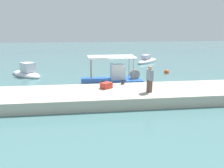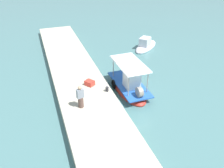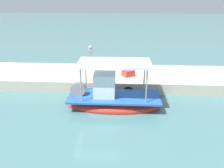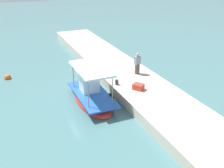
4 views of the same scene
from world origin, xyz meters
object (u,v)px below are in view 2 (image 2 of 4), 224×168
(main_fishing_boat, at_px, (129,86))
(mooring_bollard, at_px, (107,89))
(moored_boat_mid, at_px, (146,46))
(cargo_crate, at_px, (90,83))
(fisherman_near_bollard, at_px, (80,98))

(main_fishing_boat, relative_size, mooring_bollard, 14.05)
(main_fishing_boat, height_order, moored_boat_mid, main_fishing_boat)
(main_fishing_boat, height_order, cargo_crate, main_fishing_boat)
(main_fishing_boat, bearing_deg, moored_boat_mid, 145.22)
(fisherman_near_bollard, relative_size, cargo_crate, 2.44)
(fisherman_near_bollard, distance_m, moored_boat_mid, 13.99)
(mooring_bollard, relative_size, cargo_crate, 0.52)
(moored_boat_mid, bearing_deg, main_fishing_boat, -34.78)
(main_fishing_boat, bearing_deg, fisherman_near_bollard, -67.95)
(main_fishing_boat, xyz_separation_m, mooring_bollard, (0.49, -2.09, 0.43))
(cargo_crate, bearing_deg, main_fishing_boat, 74.95)
(main_fishing_boat, height_order, mooring_bollard, main_fishing_boat)
(mooring_bollard, distance_m, moored_boat_mid, 11.39)
(mooring_bollard, height_order, cargo_crate, cargo_crate)
(moored_boat_mid, bearing_deg, fisherman_near_bollard, -45.61)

